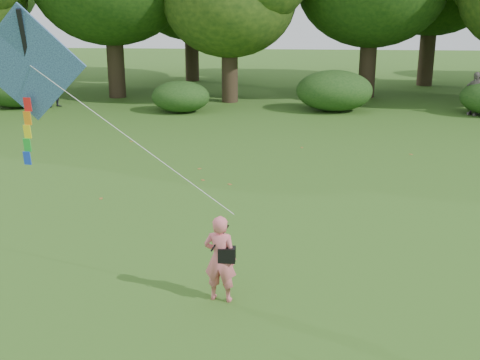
# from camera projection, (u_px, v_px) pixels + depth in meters

# --- Properties ---
(ground) EXTENTS (100.00, 100.00, 0.00)m
(ground) POSITION_uv_depth(u_px,v_px,m) (244.00, 291.00, 11.01)
(ground) COLOR #265114
(ground) RESTS_ON ground
(man_kite_flyer) EXTENTS (0.64, 0.48, 1.59)m
(man_kite_flyer) POSITION_uv_depth(u_px,v_px,m) (220.00, 259.00, 10.46)
(man_kite_flyer) COLOR #E26A74
(man_kite_flyer) RESTS_ON ground
(bystander_left) EXTENTS (0.94, 0.92, 1.53)m
(bystander_left) POSITION_uv_depth(u_px,v_px,m) (56.00, 91.00, 28.59)
(bystander_left) COLOR #2B2A38
(bystander_left) RESTS_ON ground
(bystander_right) EXTENTS (1.14, 1.11, 1.92)m
(bystander_right) POSITION_uv_depth(u_px,v_px,m) (475.00, 94.00, 26.65)
(bystander_right) COLOR slate
(bystander_right) RESTS_ON ground
(crossbody_bag) EXTENTS (0.43, 0.20, 0.67)m
(crossbody_bag) POSITION_uv_depth(u_px,v_px,m) (227.00, 254.00, 10.39)
(crossbody_bag) COLOR black
(crossbody_bag) RESTS_ON ground
(flying_kite) EXTENTS (4.98, 1.67, 3.44)m
(flying_kite) POSITION_uv_depth(u_px,v_px,m) (29.00, 67.00, 10.96)
(flying_kite) COLOR #2744AB
(flying_kite) RESTS_ON ground
(shrub_band) EXTENTS (39.15, 3.22, 1.88)m
(shrub_band) POSITION_uv_depth(u_px,v_px,m) (253.00, 93.00, 27.57)
(shrub_band) COLOR #264919
(shrub_band) RESTS_ON ground
(fallen_leaves) EXTENTS (10.71, 15.41, 0.01)m
(fallen_leaves) POSITION_uv_depth(u_px,v_px,m) (206.00, 196.00, 16.11)
(fallen_leaves) COLOR #945A28
(fallen_leaves) RESTS_ON ground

